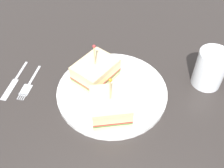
{
  "coord_description": "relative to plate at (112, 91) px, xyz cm",
  "views": [
    {
      "loc": [
        -41.74,
        -1.94,
        48.27
      ],
      "look_at": [
        0.0,
        0.0,
        3.29
      ],
      "focal_mm": 41.98,
      "sensor_mm": 36.0,
      "label": 1
    }
  ],
  "objects": [
    {
      "name": "ground_plane",
      "position": [
        0.0,
        0.0,
        -1.64
      ],
      "size": [
        119.85,
        119.85,
        2.0
      ],
      "primitive_type": "cube",
      "color": "#2D2826"
    },
    {
      "name": "plate",
      "position": [
        0.0,
        0.0,
        0.0
      ],
      "size": [
        26.55,
        26.55,
        1.29
      ],
      "primitive_type": "cylinder",
      "color": "white",
      "rests_on": "ground_plane"
    },
    {
      "name": "fork",
      "position": [
        1.34,
        21.05,
        -0.47
      ],
      "size": [
        12.03,
        3.12,
        0.35
      ],
      "color": "silver",
      "rests_on": "ground_plane"
    },
    {
      "name": "drink_glass",
      "position": [
        4.75,
        -23.4,
        3.62
      ],
      "size": [
        7.24,
        7.24,
        9.61
      ],
      "color": "gold",
      "rests_on": "ground_plane"
    },
    {
      "name": "knife",
      "position": [
        2.66,
        24.96,
        -0.47
      ],
      "size": [
        13.27,
        3.12,
        0.35
      ],
      "color": "silver",
      "rests_on": "ground_plane"
    },
    {
      "name": "sandwich_half_front",
      "position": [
        3.61,
        4.16,
        3.17
      ],
      "size": [
        12.68,
        12.18,
        10.57
      ],
      "color": "beige",
      "rests_on": "plate"
    },
    {
      "name": "sandwich_half_back",
      "position": [
        -7.18,
        -0.28,
        3.31
      ],
      "size": [
        9.89,
        9.69,
        11.17
      ],
      "color": "beige",
      "rests_on": "plate"
    }
  ]
}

